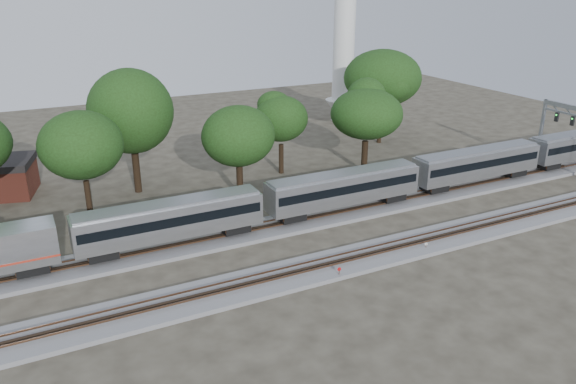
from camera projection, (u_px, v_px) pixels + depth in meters
ground at (298, 252)px, 54.28m from camera, size 160.00×160.00×0.00m
track_far at (272, 227)px, 59.22m from camera, size 160.00×5.00×0.73m
track_near at (319, 268)px, 50.87m from camera, size 160.00×5.00×0.73m
train at (345, 187)px, 61.83m from camera, size 93.86×3.24×4.78m
switch_stand_red at (339, 271)px, 49.30m from camera, size 0.35×0.08×1.10m
switch_stand_white at (426, 246)px, 54.28m from camera, size 0.28×0.13×0.93m
switch_lever at (396, 259)px, 52.71m from camera, size 0.54×0.38×0.30m
signal_gantry at (565, 123)px, 74.99m from camera, size 0.64×7.56×9.20m
tree_2 at (81, 145)px, 58.31m from camera, size 8.72×8.72×12.29m
tree_3 at (131, 111)px, 66.10m from camera, size 10.29×10.29×14.51m
tree_4 at (238, 136)px, 64.86m from camera, size 7.86×7.86×11.08m
tree_5 at (281, 119)px, 73.67m from camera, size 7.64×7.64×10.77m
tree_6 at (367, 114)px, 73.94m from camera, size 8.19×8.19×11.55m
tree_7 at (383, 78)px, 86.72m from camera, size 10.54×10.54×14.86m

